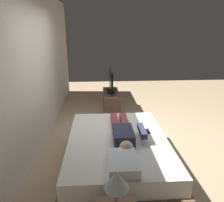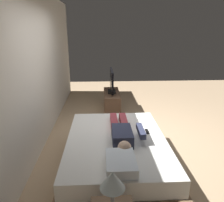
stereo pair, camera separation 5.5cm
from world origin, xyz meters
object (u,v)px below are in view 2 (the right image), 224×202
Objects in this scene: person at (122,132)px; remote at (147,131)px; pillow at (121,163)px; tv at (112,82)px; tv_stand at (112,101)px; bed at (116,154)px; lamp at (112,181)px.

person reaches higher than remote.
pillow is 1.02m from remote.
tv is (3.29, -0.06, 0.18)m from pillow.
remote is at bearing -169.74° from tv_stand.
person is 0.44m from remote.
bed is 0.79m from pillow.
pillow is 3.20× the size of remote.
tv is at bearing 10.26° from remote.
remote is at bearing -69.53° from person.
lamp is (-1.33, 0.13, 0.59)m from bed.
tv reaches higher than tv_stand.
person is 1.15× the size of tv_stand.
person is 3.00× the size of lamp.
pillow reaches higher than remote.
person is at bearing -179.35° from tv.
person is 2.55m from tv.
remote is at bearing -22.34° from lamp.
pillow is at bearing 178.98° from tv.
tv_stand is (3.29, -0.06, -0.35)m from pillow.
lamp is at bearing 177.25° from tv.
person is at bearing 110.47° from remote.
remote is (0.15, -0.40, -0.07)m from person.
pillow reaches higher than bed.
person reaches higher than pillow.
lamp is at bearing 170.96° from person.
bed is 4.91× the size of lamp.
person is 1.40m from lamp.
lamp reaches higher than remote.
lamp is at bearing 157.66° from remote.
tv_stand is at bearing -1.02° from pillow.
tv is 2.10× the size of lamp.
remote is 2.45m from tv_stand.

